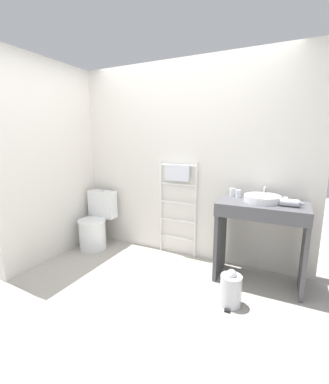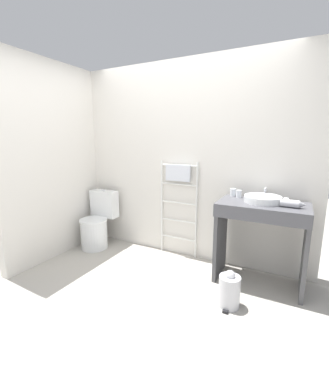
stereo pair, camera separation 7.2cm
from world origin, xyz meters
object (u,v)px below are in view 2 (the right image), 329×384
Objects in this scene: sink_basin at (263,199)px; cup_near_wall at (233,192)px; trash_bin at (229,291)px; towel_radiator at (178,190)px; cup_near_edge at (239,194)px; toilet at (97,224)px; hair_dryer at (291,203)px.

cup_near_wall reaches higher than sink_basin.
trash_bin is (-0.17, -0.57, -0.77)m from sink_basin.
towel_radiator is 0.79m from cup_near_edge.
toilet is 1.31m from towel_radiator.
hair_dryer is (0.60, -0.23, -0.01)m from cup_near_wall.
toilet is 3.55× the size of hair_dryer.
hair_dryer reaches higher than sink_basin.
cup_near_wall is (-0.34, 0.16, 0.01)m from sink_basin.
towel_radiator reaches higher than sink_basin.
cup_near_edge reaches higher than toilet.
cup_near_wall is 0.39× the size of hair_dryer.
cup_near_wall is 0.65m from hair_dryer.
cup_near_edge is at bearing 98.31° from trash_bin.
cup_near_wall is at bearing 155.46° from sink_basin.
hair_dryer is (1.32, -0.28, 0.04)m from towel_radiator.
towel_radiator is at bearing 173.35° from cup_near_edge.
cup_near_wall is (0.71, -0.06, 0.04)m from towel_radiator.
hair_dryer reaches higher than toilet.
hair_dryer is 0.63× the size of trash_bin.
toilet is at bearing 166.07° from trash_bin.
sink_basin is at bearing -11.48° from towel_radiator.
towel_radiator is at bearing 138.43° from trash_bin.
cup_near_wall is 0.08m from cup_near_edge.
trash_bin is at bearing -81.69° from cup_near_edge.
cup_near_edge is 1.05m from trash_bin.
toilet is 2.28m from sink_basin.
cup_near_edge is (0.07, -0.03, -0.00)m from cup_near_wall.
sink_basin is 1.62× the size of hair_dryer.
sink_basin is 0.97m from trash_bin.
hair_dryer is at bearing -0.06° from toilet.
trash_bin is at bearing -41.57° from towel_radiator.
trash_bin is (2.03, -0.50, -0.18)m from toilet.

